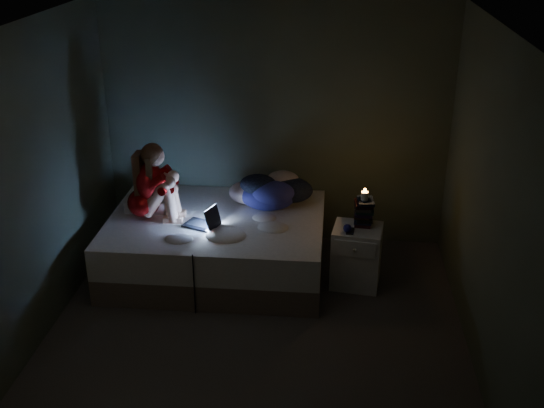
# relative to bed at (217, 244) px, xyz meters

# --- Properties ---
(floor) EXTENTS (3.60, 3.80, 0.02)m
(floor) POSITION_rel_bed_xyz_m (0.51, -1.10, -0.30)
(floor) COLOR #353130
(floor) RESTS_ON ground
(ceiling) EXTENTS (3.60, 3.80, 0.02)m
(ceiling) POSITION_rel_bed_xyz_m (0.51, -1.10, 2.32)
(ceiling) COLOR silver
(ceiling) RESTS_ON ground
(wall_back) EXTENTS (3.60, 0.02, 2.60)m
(wall_back) POSITION_rel_bed_xyz_m (0.51, 0.81, 1.01)
(wall_back) COLOR #363F2F
(wall_back) RESTS_ON ground
(wall_front) EXTENTS (3.60, 0.02, 2.60)m
(wall_front) POSITION_rel_bed_xyz_m (0.51, -3.01, 1.01)
(wall_front) COLOR #363F2F
(wall_front) RESTS_ON ground
(wall_left) EXTENTS (0.02, 3.80, 2.60)m
(wall_left) POSITION_rel_bed_xyz_m (-1.30, -1.10, 1.01)
(wall_left) COLOR #363F2F
(wall_left) RESTS_ON ground
(wall_right) EXTENTS (0.02, 3.80, 2.60)m
(wall_right) POSITION_rel_bed_xyz_m (2.32, -1.10, 1.01)
(wall_right) COLOR #363F2F
(wall_right) RESTS_ON ground
(bed) EXTENTS (2.10, 1.58, 0.58)m
(bed) POSITION_rel_bed_xyz_m (0.00, 0.00, 0.00)
(bed) COLOR #BCB9B3
(bed) RESTS_ON ground
(pillow) EXTENTS (0.40, 0.29, 0.12)m
(pillow) POSITION_rel_bed_xyz_m (-0.73, 0.17, 0.35)
(pillow) COLOR silver
(pillow) RESTS_ON bed
(woman) EXTENTS (0.49, 0.32, 0.78)m
(woman) POSITION_rel_bed_xyz_m (-0.70, -0.06, 0.68)
(woman) COLOR #9D0600
(woman) RESTS_ON bed
(laptop) EXTENTS (0.38, 0.32, 0.23)m
(laptop) POSITION_rel_bed_xyz_m (-0.11, -0.18, 0.40)
(laptop) COLOR black
(laptop) RESTS_ON bed
(clothes_pile) EXTENTS (0.66, 0.55, 0.36)m
(clothes_pile) POSITION_rel_bed_xyz_m (0.48, 0.34, 0.47)
(clothes_pile) COLOR navy
(clothes_pile) RESTS_ON bed
(nightstand) EXTENTS (0.50, 0.46, 0.61)m
(nightstand) POSITION_rel_bed_xyz_m (1.39, -0.14, 0.01)
(nightstand) COLOR silver
(nightstand) RESTS_ON ground
(book_stack) EXTENTS (0.19, 0.25, 0.27)m
(book_stack) POSITION_rel_bed_xyz_m (1.43, -0.06, 0.45)
(book_stack) COLOR black
(book_stack) RESTS_ON nightstand
(candle) EXTENTS (0.07, 0.07, 0.08)m
(candle) POSITION_rel_bed_xyz_m (1.43, -0.06, 0.63)
(candle) COLOR beige
(candle) RESTS_ON book_stack
(phone) EXTENTS (0.07, 0.14, 0.01)m
(phone) POSITION_rel_bed_xyz_m (1.33, -0.24, 0.32)
(phone) COLOR black
(phone) RESTS_ON nightstand
(blue_orb) EXTENTS (0.08, 0.08, 0.08)m
(blue_orb) POSITION_rel_bed_xyz_m (1.30, -0.25, 0.36)
(blue_orb) COLOR navy
(blue_orb) RESTS_ON nightstand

